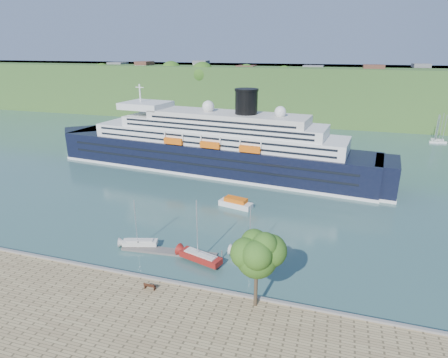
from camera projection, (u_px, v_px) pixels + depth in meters
ground at (153, 284)px, 53.92m from camera, size 400.00×400.00×0.00m
far_hillside at (291, 92)px, 180.60m from camera, size 400.00×50.00×24.00m
quay_coping at (151, 278)px, 53.35m from camera, size 220.00×0.50×0.30m
cruise_ship at (209, 130)px, 100.38m from camera, size 101.72×24.74×22.63m
park_bench at (150, 285)px, 50.96m from camera, size 1.70×0.70×1.09m
promenade_tree at (256, 267)px, 46.05m from camera, size 6.87×6.87×11.37m
floating_pontoon at (169, 252)px, 62.05m from camera, size 16.32×3.48×0.36m
sailboat_white_near at (139, 225)px, 62.46m from camera, size 6.67×3.52×8.30m
sailboat_red at (200, 234)px, 57.47m from camera, size 8.15×4.31×10.14m
sailboat_white_far at (253, 234)px, 58.58m from camera, size 7.20×2.86×9.05m
tender_launch at (236, 202)px, 79.69m from camera, size 7.64×4.01×2.01m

